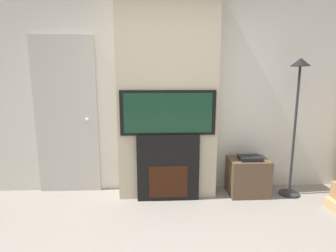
{
  "coord_description": "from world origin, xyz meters",
  "views": [
    {
      "loc": [
        -0.16,
        -1.5,
        1.52
      ],
      "look_at": [
        0.0,
        1.66,
        0.95
      ],
      "focal_mm": 28.0,
      "sensor_mm": 36.0,
      "label": 1
    }
  ],
  "objects_px": {
    "fireplace": "(168,167)",
    "media_stand": "(248,176)",
    "floor_lamp": "(297,101)",
    "television": "(168,113)"
  },
  "relations": [
    {
      "from": "floor_lamp",
      "to": "media_stand",
      "type": "relative_size",
      "value": 3.31
    },
    {
      "from": "television",
      "to": "media_stand",
      "type": "xyz_separation_m",
      "value": [
        1.07,
        0.09,
        -0.86
      ]
    },
    {
      "from": "fireplace",
      "to": "television",
      "type": "relative_size",
      "value": 0.72
    },
    {
      "from": "fireplace",
      "to": "media_stand",
      "type": "height_order",
      "value": "fireplace"
    },
    {
      "from": "fireplace",
      "to": "media_stand",
      "type": "bearing_deg",
      "value": 4.46
    },
    {
      "from": "television",
      "to": "media_stand",
      "type": "relative_size",
      "value": 2.17
    },
    {
      "from": "fireplace",
      "to": "floor_lamp",
      "type": "distance_m",
      "value": 1.82
    },
    {
      "from": "media_stand",
      "to": "television",
      "type": "bearing_deg",
      "value": -175.43
    },
    {
      "from": "television",
      "to": "media_stand",
      "type": "distance_m",
      "value": 1.37
    },
    {
      "from": "fireplace",
      "to": "media_stand",
      "type": "xyz_separation_m",
      "value": [
        1.07,
        0.08,
        -0.17
      ]
    }
  ]
}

